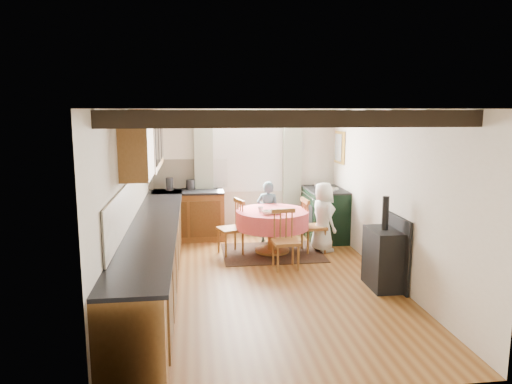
{
  "coord_description": "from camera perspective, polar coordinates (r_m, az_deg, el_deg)",
  "views": [
    {
      "loc": [
        -0.94,
        -6.36,
        2.39
      ],
      "look_at": [
        0.0,
        0.8,
        1.15
      ],
      "focal_mm": 33.59,
      "sensor_mm": 36.0,
      "label": 1
    }
  ],
  "objects": [
    {
      "name": "wall_plate",
      "position": [
        9.32,
        4.89,
        5.47
      ],
      "size": [
        0.3,
        0.02,
        0.3
      ],
      "primitive_type": "cylinder",
      "rotation": [
        1.57,
        0.0,
        0.0
      ],
      "color": "silver",
      "rests_on": "wall_back"
    },
    {
      "name": "splash_back",
      "position": [
        9.17,
        -7.8,
        2.2
      ],
      "size": [
        1.4,
        0.02,
        0.55
      ],
      "primitive_type": "cube",
      "color": "beige",
      "rests_on": "wall_back"
    },
    {
      "name": "wall_cabinet_glass",
      "position": [
        7.6,
        -12.75,
        6.19
      ],
      "size": [
        0.34,
        1.8,
        0.9
      ],
      "primitive_type": "cube",
      "color": "brown",
      "rests_on": "wall_left"
    },
    {
      "name": "worktop_back",
      "position": [
        8.91,
        -8.08,
        0.03
      ],
      "size": [
        1.3,
        0.64,
        0.04
      ],
      "primitive_type": "cube",
      "color": "black",
      "rests_on": "base_cabinet_back"
    },
    {
      "name": "bowl_a",
      "position": [
        7.72,
        2.31,
        -2.42
      ],
      "size": [
        0.28,
        0.28,
        0.06
      ],
      "primitive_type": "imported",
      "rotation": [
        0.0,
        0.0,
        2.88
      ],
      "color": "silver",
      "rests_on": "dining_table"
    },
    {
      "name": "wall_left",
      "position": [
        6.53,
        -14.93,
        -1.1
      ],
      "size": [
        0.0,
        5.5,
        2.4
      ],
      "primitive_type": "cube",
      "color": "silver",
      "rests_on": "ground"
    },
    {
      "name": "floor",
      "position": [
        6.86,
        0.88,
        -10.65
      ],
      "size": [
        3.6,
        5.5,
        0.0
      ],
      "primitive_type": "cube",
      "color": "brown",
      "rests_on": "ground"
    },
    {
      "name": "cup",
      "position": [
        7.86,
        0.55,
        -2.08
      ],
      "size": [
        0.11,
        0.11,
        0.09
      ],
      "primitive_type": "imported",
      "rotation": [
        0.0,
        0.0,
        1.83
      ],
      "color": "silver",
      "rests_on": "dining_table"
    },
    {
      "name": "child_far",
      "position": [
        8.67,
        1.44,
        -2.4
      ],
      "size": [
        0.48,
        0.39,
        1.13
      ],
      "primitive_type": "imported",
      "rotation": [
        0.0,
        0.0,
        2.81
      ],
      "color": "#3A5B66",
      "rests_on": "floor"
    },
    {
      "name": "bowl_b",
      "position": [
        7.68,
        1.42,
        -2.47
      ],
      "size": [
        0.28,
        0.28,
        0.06
      ],
      "primitive_type": "imported",
      "rotation": [
        0.0,
        0.0,
        5.39
      ],
      "color": "silver",
      "rests_on": "dining_table"
    },
    {
      "name": "worktop_left",
      "position": [
        6.55,
        -12.03,
        -3.62
      ],
      "size": [
        0.64,
        5.3,
        0.04
      ],
      "primitive_type": "cube",
      "color": "black",
      "rests_on": "base_cabinet_left"
    },
    {
      "name": "curtain_left",
      "position": [
        9.1,
        -6.21,
        1.54
      ],
      "size": [
        0.35,
        0.1,
        2.1
      ],
      "primitive_type": "cube",
      "color": "#A1B48C",
      "rests_on": "wall_back"
    },
    {
      "name": "chair_right",
      "position": [
        8.2,
        6.89,
        -3.91
      ],
      "size": [
        0.45,
        0.43,
        0.93
      ],
      "primitive_type": null,
      "rotation": [
        0.0,
        0.0,
        1.65
      ],
      "color": "brown",
      "rests_on": "floor"
    },
    {
      "name": "beam_c",
      "position": [
        6.43,
        0.94,
        9.03
      ],
      "size": [
        3.6,
        0.16,
        0.16
      ],
      "primitive_type": "cube",
      "color": "black",
      "rests_on": "ceiling"
    },
    {
      "name": "aga_range",
      "position": [
        9.01,
        8.22,
        -2.55
      ],
      "size": [
        0.68,
        1.06,
        0.97
      ],
      "primitive_type": null,
      "color": "black",
      "rests_on": "floor"
    },
    {
      "name": "ceiling",
      "position": [
        6.43,
        0.94,
        9.83
      ],
      "size": [
        3.6,
        5.5,
        0.0
      ],
      "primitive_type": "cube",
      "color": "white",
      "rests_on": "ground"
    },
    {
      "name": "canister_tall",
      "position": [
        9.0,
        -10.27,
        0.95
      ],
      "size": [
        0.14,
        0.14,
        0.24
      ],
      "primitive_type": "cylinder",
      "color": "#262628",
      "rests_on": "worktop_back"
    },
    {
      "name": "child_right",
      "position": [
        8.22,
        7.99,
        -2.96
      ],
      "size": [
        0.51,
        0.65,
        1.19
      ],
      "primitive_type": "imported",
      "rotation": [
        0.0,
        0.0,
        1.81
      ],
      "color": "silver",
      "rests_on": "floor"
    },
    {
      "name": "dining_table",
      "position": [
        8.08,
        1.95,
        -4.76
      ],
      "size": [
        1.22,
        1.22,
        0.73
      ],
      "primitive_type": null,
      "color": "#E96E62",
      "rests_on": "floor"
    },
    {
      "name": "wall_right",
      "position": [
        7.02,
        15.6,
        -0.37
      ],
      "size": [
        0.0,
        5.5,
        2.4
      ],
      "primitive_type": "cube",
      "color": "silver",
      "rests_on": "ground"
    },
    {
      "name": "window_frame",
      "position": [
        9.19,
        -0.95,
        4.81
      ],
      "size": [
        1.34,
        0.03,
        1.54
      ],
      "primitive_type": "cube",
      "color": "white",
      "rests_on": "wall_back"
    },
    {
      "name": "beam_a",
      "position": [
        4.46,
        4.74,
        8.68
      ],
      "size": [
        3.6,
        0.16,
        0.16
      ],
      "primitive_type": "cube",
      "color": "black",
      "rests_on": "ceiling"
    },
    {
      "name": "rug",
      "position": [
        8.17,
        1.94,
        -7.22
      ],
      "size": [
        1.66,
        1.29,
        0.01
      ],
      "primitive_type": "cube",
      "color": "black",
      "rests_on": "floor"
    },
    {
      "name": "chair_near",
      "position": [
        7.28,
        3.56,
        -5.71
      ],
      "size": [
        0.42,
        0.43,
        0.91
      ],
      "primitive_type": null,
      "rotation": [
        0.0,
        0.0,
        0.07
      ],
      "color": "brown",
      "rests_on": "floor"
    },
    {
      "name": "beam_b",
      "position": [
        5.44,
        2.5,
        8.89
      ],
      "size": [
        3.6,
        0.16,
        0.16
      ],
      "primitive_type": "cube",
      "color": "black",
      "rests_on": "ceiling"
    },
    {
      "name": "cast_iron_stove",
      "position": [
        6.7,
        15.0,
        -5.83
      ],
      "size": [
        0.38,
        0.63,
        1.26
      ],
      "primitive_type": null,
      "color": "black",
      "rests_on": "floor"
    },
    {
      "name": "canister_wide",
      "position": [
        9.04,
        -7.8,
        0.89
      ],
      "size": [
        0.17,
        0.17,
        0.18
      ],
      "primitive_type": "cylinder",
      "color": "#262628",
      "rests_on": "worktop_back"
    },
    {
      "name": "splash_left",
      "position": [
        6.82,
        -14.44,
        -0.62
      ],
      "size": [
        0.02,
        4.5,
        0.55
      ],
      "primitive_type": "cube",
      "color": "beige",
      "rests_on": "wall_left"
    },
    {
      "name": "beam_e",
      "position": [
        8.41,
        -1.08,
        9.2
      ],
      "size": [
        3.6,
        0.16,
        0.16
      ],
      "primitive_type": "cube",
      "color": "black",
      "rests_on": "ceiling"
    },
    {
      "name": "wall_back",
      "position": [
        9.23,
        -1.58,
        2.34
      ],
      "size": [
        3.6,
        0.0,
        2.4
      ],
      "primitive_type": "cube",
      "color": "silver",
      "rests_on": "ground"
    },
    {
      "name": "curtain_rod",
      "position": [
        9.07,
        -0.9,
        8.55
      ],
      "size": [
        2.0,
        0.03,
        0.03
      ],
      "primitive_type": "cylinder",
      "rotation": [
        0.0,
        1.57,
        0.0
      ],
      "color": "black",
      "rests_on": "wall_back"
    },
    {
      "name": "wall_front",
      "position": [
        3.91,
        6.84,
        -8.04
      ],
      "size": [
        3.6,
        0.0,
        2.4
      ],
      "primitive_type": "cube",
      "color": "silver",
      "rests_on": "ground"
    },
    {
      "name": "base_cabinet_back",
      "position": [
        9.02,
        -8.01,
        -2.83
      ],
      "size": [
        1.3,
        0.6,
        0.88
      ],
      "primitive_type": "cube",
      "color": "brown",
      "rests_on": "floor"
    },
    {
      "name": "wall_cabinet_solid",
      "position": [
        6.12,
        -13.99,
        4.86
      ],
      "size": [
        0.34,
        0.9,
        0.7
      ],
      "primitive_type": "cube",
      "color": "brown",
      "rests_on": "wall_left"
    },
    {
      "name": "chair_left",
      "position": [
        8.0,
        -3.06,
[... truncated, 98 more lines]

